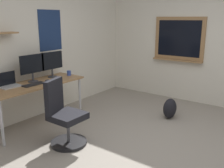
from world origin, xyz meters
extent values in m
plane|color=gray|center=(0.00, 0.00, 0.00)|extent=(5.20, 5.20, 0.00)
cube|color=silver|center=(0.00, 2.45, 1.30)|extent=(5.00, 0.10, 2.60)
cube|color=navy|center=(0.29, 2.39, 1.55)|extent=(0.52, 0.01, 0.74)
cube|color=silver|center=(2.45, 0.00, 1.30)|extent=(0.10, 5.00, 2.60)
cube|color=#997047|center=(2.38, 0.72, 1.35)|extent=(0.04, 1.10, 0.90)
cube|color=black|center=(2.37, 0.72, 1.35)|extent=(0.01, 0.94, 0.76)
cube|color=#997047|center=(2.34, 0.72, 0.89)|extent=(0.12, 1.10, 0.03)
cube|color=#997047|center=(-0.38, 2.06, 0.71)|extent=(1.70, 0.62, 0.03)
cylinder|color=#B7B7BC|center=(-1.17, 1.81, 0.35)|extent=(0.04, 0.04, 0.69)
cylinder|color=#B7B7BC|center=(0.41, 1.81, 0.35)|extent=(0.04, 0.04, 0.69)
cylinder|color=#B7B7BC|center=(0.41, 2.31, 0.35)|extent=(0.04, 0.04, 0.69)
cylinder|color=black|center=(-0.57, 1.12, 0.02)|extent=(0.52, 0.52, 0.04)
cylinder|color=#4C4C51|center=(-0.57, 1.12, 0.21)|extent=(0.05, 0.05, 0.34)
cube|color=black|center=(-0.57, 1.12, 0.42)|extent=(0.44, 0.44, 0.09)
cube|color=black|center=(-0.64, 1.31, 0.71)|extent=(0.40, 0.19, 0.48)
cube|color=#ADAFB5|center=(-0.76, 2.17, 0.74)|extent=(0.31, 0.21, 0.02)
cube|color=black|center=(-0.76, 2.27, 0.85)|extent=(0.31, 0.01, 0.21)
cylinder|color=#38383D|center=(-0.34, 2.17, 0.73)|extent=(0.17, 0.17, 0.01)
cylinder|color=#38383D|center=(-0.34, 2.17, 0.81)|extent=(0.03, 0.03, 0.14)
cube|color=black|center=(-0.34, 2.16, 1.04)|extent=(0.46, 0.02, 0.31)
cylinder|color=#38383D|center=(0.09, 2.17, 0.73)|extent=(0.17, 0.17, 0.01)
cylinder|color=#38383D|center=(0.09, 2.17, 0.81)|extent=(0.03, 0.03, 0.14)
cube|color=black|center=(0.09, 2.16, 1.04)|extent=(0.46, 0.02, 0.31)
cube|color=black|center=(-0.46, 1.98, 0.74)|extent=(0.37, 0.13, 0.02)
ellipsoid|color=#262628|center=(-0.18, 1.98, 0.74)|extent=(0.10, 0.06, 0.03)
cylinder|color=#334CA5|center=(0.37, 2.03, 0.77)|extent=(0.08, 0.08, 0.09)
ellipsoid|color=black|center=(1.22, 0.35, 0.18)|extent=(0.32, 0.22, 0.37)
camera|label=1|loc=(-2.88, -1.35, 1.77)|focal=40.39mm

